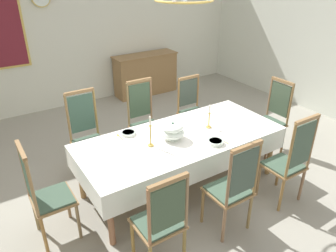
{
  "coord_description": "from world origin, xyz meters",
  "views": [
    {
      "loc": [
        -2.07,
        -3.15,
        2.71
      ],
      "look_at": [
        -0.16,
        -0.19,
        0.91
      ],
      "focal_mm": 34.47,
      "sensor_mm": 36.0,
      "label": 1
    }
  ],
  "objects_px": {
    "chair_south_c": "(290,160)",
    "spoon_secondary": "(119,136)",
    "chair_head_west": "(44,193)",
    "spoon_primary": "(222,140)",
    "sideboard": "(146,74)",
    "chair_north_a": "(87,134)",
    "chair_head_east": "(272,117)",
    "soup_tureen": "(173,131)",
    "candlestick_east": "(209,119)",
    "bowl_near_left": "(215,142)",
    "chair_north_c": "(192,108)",
    "chair_south_a": "(161,220)",
    "bowl_near_right": "(128,133)",
    "chair_north_b": "(144,119)",
    "candlestick_west": "(150,134)",
    "chair_south_b": "(233,187)",
    "dining_table": "(181,141)"
  },
  "relations": [
    {
      "from": "chair_south_c",
      "to": "spoon_secondary",
      "type": "relative_size",
      "value": 6.8
    },
    {
      "from": "chair_south_c",
      "to": "chair_head_west",
      "type": "distance_m",
      "value": 2.79
    },
    {
      "from": "spoon_primary",
      "to": "sideboard",
      "type": "bearing_deg",
      "value": 74.35
    },
    {
      "from": "chair_north_a",
      "to": "chair_head_east",
      "type": "relative_size",
      "value": 1.04
    },
    {
      "from": "soup_tureen",
      "to": "candlestick_east",
      "type": "relative_size",
      "value": 0.9
    },
    {
      "from": "bowl_near_left",
      "to": "chair_north_c",
      "type": "bearing_deg",
      "value": 63.69
    },
    {
      "from": "chair_head_east",
      "to": "spoon_secondary",
      "type": "distance_m",
      "value": 2.42
    },
    {
      "from": "chair_north_c",
      "to": "soup_tureen",
      "type": "bearing_deg",
      "value": 42.97
    },
    {
      "from": "chair_head_west",
      "to": "chair_head_east",
      "type": "height_order",
      "value": "chair_head_west"
    },
    {
      "from": "chair_south_a",
      "to": "bowl_near_right",
      "type": "bearing_deg",
      "value": 75.42
    },
    {
      "from": "chair_south_a",
      "to": "chair_north_b",
      "type": "distance_m",
      "value": 2.13
    },
    {
      "from": "chair_north_b",
      "to": "bowl_near_left",
      "type": "distance_m",
      "value": 1.38
    },
    {
      "from": "soup_tureen",
      "to": "candlestick_west",
      "type": "distance_m",
      "value": 0.32
    },
    {
      "from": "chair_south_b",
      "to": "candlestick_west",
      "type": "xyz_separation_m",
      "value": [
        -0.44,
        0.97,
        0.32
      ]
    },
    {
      "from": "chair_south_c",
      "to": "soup_tureen",
      "type": "height_order",
      "value": "chair_south_c"
    },
    {
      "from": "chair_south_a",
      "to": "spoon_secondary",
      "type": "bearing_deg",
      "value": 80.58
    },
    {
      "from": "chair_south_a",
      "to": "chair_north_b",
      "type": "bearing_deg",
      "value": 65.21
    },
    {
      "from": "candlestick_east",
      "to": "chair_head_west",
      "type": "bearing_deg",
      "value": 180.0
    },
    {
      "from": "chair_north_a",
      "to": "chair_south_b",
      "type": "relative_size",
      "value": 1.04
    },
    {
      "from": "dining_table",
      "to": "chair_head_east",
      "type": "bearing_deg",
      "value": 0.0
    },
    {
      "from": "spoon_primary",
      "to": "sideboard",
      "type": "distance_m",
      "value": 3.76
    },
    {
      "from": "chair_south_b",
      "to": "sideboard",
      "type": "xyz_separation_m",
      "value": [
        1.31,
        4.24,
        -0.13
      ]
    },
    {
      "from": "candlestick_west",
      "to": "chair_south_c",
      "type": "bearing_deg",
      "value": -35.81
    },
    {
      "from": "chair_north_b",
      "to": "spoon_primary",
      "type": "height_order",
      "value": "chair_north_b"
    },
    {
      "from": "dining_table",
      "to": "chair_north_b",
      "type": "relative_size",
      "value": 2.19
    },
    {
      "from": "chair_north_a",
      "to": "chair_north_c",
      "type": "height_order",
      "value": "chair_north_a"
    },
    {
      "from": "chair_head_east",
      "to": "soup_tureen",
      "type": "distance_m",
      "value": 1.86
    },
    {
      "from": "chair_north_b",
      "to": "chair_south_c",
      "type": "relative_size",
      "value": 0.98
    },
    {
      "from": "chair_head_east",
      "to": "bowl_near_right",
      "type": "relative_size",
      "value": 6.21
    },
    {
      "from": "soup_tureen",
      "to": "chair_head_east",
      "type": "bearing_deg",
      "value": 0.0
    },
    {
      "from": "spoon_primary",
      "to": "spoon_secondary",
      "type": "distance_m",
      "value": 1.29
    },
    {
      "from": "chair_south_a",
      "to": "chair_head_east",
      "type": "relative_size",
      "value": 0.96
    },
    {
      "from": "chair_south_a",
      "to": "spoon_primary",
      "type": "height_order",
      "value": "chair_south_a"
    },
    {
      "from": "chair_south_a",
      "to": "candlestick_east",
      "type": "xyz_separation_m",
      "value": [
        1.34,
        0.96,
        0.31
      ]
    },
    {
      "from": "chair_south_b",
      "to": "bowl_near_left",
      "type": "xyz_separation_m",
      "value": [
        0.24,
        0.59,
        0.19
      ]
    },
    {
      "from": "bowl_near_right",
      "to": "candlestick_west",
      "type": "bearing_deg",
      "value": -76.41
    },
    {
      "from": "candlestick_west",
      "to": "chair_south_b",
      "type": "bearing_deg",
      "value": -65.51
    },
    {
      "from": "chair_north_c",
      "to": "candlestick_east",
      "type": "distance_m",
      "value": 1.11
    },
    {
      "from": "chair_north_a",
      "to": "soup_tureen",
      "type": "height_order",
      "value": "chair_north_a"
    },
    {
      "from": "chair_south_a",
      "to": "bowl_near_left",
      "type": "bearing_deg",
      "value": 27.22
    },
    {
      "from": "soup_tureen",
      "to": "bowl_near_left",
      "type": "xyz_separation_m",
      "value": [
        0.37,
        -0.38,
        -0.09
      ]
    },
    {
      "from": "chair_south_b",
      "to": "candlestick_east",
      "type": "xyz_separation_m",
      "value": [
        0.45,
        0.97,
        0.29
      ]
    },
    {
      "from": "chair_north_a",
      "to": "spoon_primary",
      "type": "distance_m",
      "value": 1.83
    },
    {
      "from": "candlestick_east",
      "to": "chair_head_east",
      "type": "bearing_deg",
      "value": -0.0
    },
    {
      "from": "chair_north_c",
      "to": "soup_tureen",
      "type": "distance_m",
      "value": 1.44
    },
    {
      "from": "chair_south_b",
      "to": "bowl_near_right",
      "type": "relative_size",
      "value": 6.21
    },
    {
      "from": "chair_head_west",
      "to": "chair_south_c",
      "type": "bearing_deg",
      "value": 69.62
    },
    {
      "from": "chair_north_b",
      "to": "candlestick_west",
      "type": "bearing_deg",
      "value": 65.56
    },
    {
      "from": "chair_south_b",
      "to": "sideboard",
      "type": "relative_size",
      "value": 0.8
    },
    {
      "from": "chair_south_b",
      "to": "soup_tureen",
      "type": "xyz_separation_m",
      "value": [
        -0.13,
        0.97,
        0.28
      ]
    }
  ]
}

